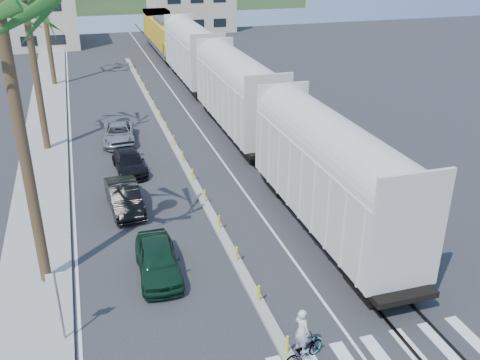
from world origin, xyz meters
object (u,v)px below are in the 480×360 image
(cyclist, at_px, (303,346))
(car_second, at_px, (124,197))
(street_sign, at_px, (58,296))
(car_lead, at_px, (158,260))

(cyclist, bearing_deg, car_second, -3.47)
(street_sign, distance_m, cyclist, 8.52)
(car_second, bearing_deg, car_lead, -87.48)
(car_lead, height_order, car_second, car_lead)
(street_sign, relative_size, car_lead, 0.69)
(street_sign, bearing_deg, car_lead, 39.49)
(street_sign, xyz_separation_m, car_second, (3.12, 9.69, -1.25))
(car_lead, xyz_separation_m, car_second, (-0.74, 6.51, -0.01))
(street_sign, height_order, car_lead, street_sign)
(car_second, distance_m, cyclist, 13.88)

